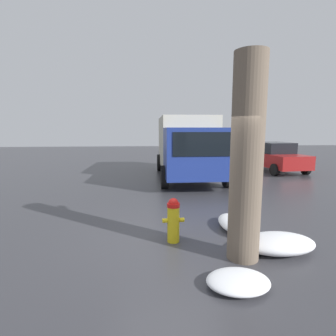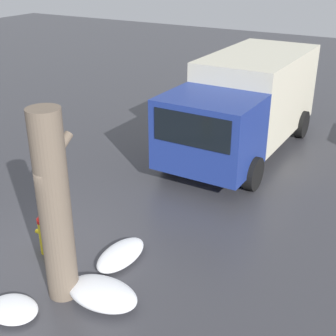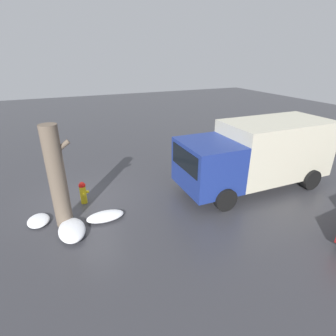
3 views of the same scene
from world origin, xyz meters
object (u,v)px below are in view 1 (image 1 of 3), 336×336
object	(u,v)px
tree_trunk	(247,159)
delivery_truck	(188,144)
parked_car	(275,157)
fire_hydrant	(173,219)

from	to	relation	value
tree_trunk	delivery_truck	distance (m)	8.04
tree_trunk	parked_car	distance (m)	10.87
delivery_truck	parked_car	size ratio (longest dim) A/B	1.67
tree_trunk	delivery_truck	size ratio (longest dim) A/B	0.52
delivery_truck	parked_car	world-z (taller)	delivery_truck
delivery_truck	parked_car	distance (m)	5.31
delivery_truck	tree_trunk	bearing A→B (deg)	88.61
tree_trunk	parked_car	size ratio (longest dim) A/B	0.87
delivery_truck	fire_hydrant	bearing A→B (deg)	79.30
tree_trunk	fire_hydrant	bearing A→B (deg)	55.85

